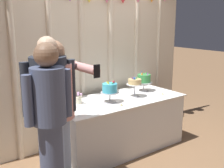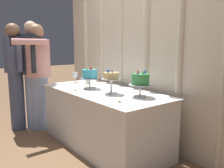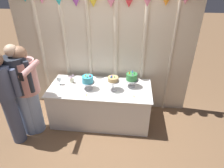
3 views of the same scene
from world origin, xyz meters
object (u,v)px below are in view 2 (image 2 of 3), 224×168
(wine_glass, at_px, (75,75))
(guest_man_pink_jacket, at_px, (33,71))
(cake_display_center, at_px, (111,78))
(cake_display_rightmost, at_px, (140,80))
(tealight_near_left, at_px, (119,101))
(flower_vase, at_px, (88,79))
(guest_man_dark_suit, at_px, (15,72))
(guest_girl_blue_dress, at_px, (38,73))
(cake_display_leftmost, at_px, (90,75))
(tealight_far_left, at_px, (76,90))
(cake_table, at_px, (103,118))

(wine_glass, xyz_separation_m, guest_man_pink_jacket, (-0.45, -0.48, 0.05))
(cake_display_center, relative_size, cake_display_rightmost, 0.94)
(wine_glass, bearing_deg, cake_display_rightmost, 3.39)
(cake_display_rightmost, distance_m, tealight_near_left, 0.39)
(flower_vase, xyz_separation_m, guest_man_dark_suit, (-0.77, -0.81, 0.10))
(guest_girl_blue_dress, bearing_deg, cake_display_rightmost, 17.01)
(tealight_near_left, bearing_deg, wine_glass, 169.26)
(tealight_near_left, bearing_deg, flower_vase, 162.88)
(cake_display_center, bearing_deg, cake_display_rightmost, 25.94)
(wine_glass, height_order, guest_girl_blue_dress, guest_girl_blue_dress)
(cake_display_center, xyz_separation_m, tealight_near_left, (0.37, -0.18, -0.18))
(cake_display_leftmost, bearing_deg, guest_girl_blue_dress, -159.51)
(cake_display_center, xyz_separation_m, cake_display_rightmost, (0.32, 0.16, -0.01))
(tealight_near_left, bearing_deg, guest_man_dark_suit, -166.82)
(wine_glass, distance_m, guest_man_dark_suit, 0.91)
(cake_display_leftmost, relative_size, tealight_far_left, 7.78)
(flower_vase, height_order, guest_man_dark_suit, guest_man_dark_suit)
(cake_display_leftmost, bearing_deg, cake_display_rightmost, 12.61)
(wine_glass, xyz_separation_m, tealight_near_left, (1.38, -0.26, -0.11))
(cake_display_leftmost, xyz_separation_m, tealight_far_left, (0.02, -0.22, -0.17))
(wine_glass, relative_size, tealight_far_left, 4.19)
(guest_man_dark_suit, bearing_deg, tealight_far_left, 19.34)
(cake_table, bearing_deg, guest_man_dark_suit, -152.72)
(tealight_far_left, bearing_deg, guest_man_dark_suit, -160.66)
(cake_display_leftmost, relative_size, wine_glass, 1.86)
(cake_table, height_order, guest_man_pink_jacket, guest_man_pink_jacket)
(tealight_near_left, distance_m, guest_girl_blue_dress, 1.76)
(cake_display_rightmost, distance_m, guest_girl_blue_dress, 1.77)
(flower_vase, distance_m, guest_man_dark_suit, 1.12)
(tealight_near_left, bearing_deg, cake_display_leftmost, 168.32)
(cake_display_center, relative_size, guest_girl_blue_dress, 0.18)
(cake_display_center, relative_size, guest_man_pink_jacket, 0.17)
(cake_table, bearing_deg, guest_man_pink_jacket, -159.58)
(tealight_near_left, relative_size, guest_girl_blue_dress, 0.02)
(cake_display_center, height_order, guest_girl_blue_dress, guest_girl_blue_dress)
(guest_man_pink_jacket, xyz_separation_m, guest_girl_blue_dress, (0.08, 0.04, -0.02))
(cake_table, distance_m, cake_display_center, 0.61)
(cake_display_rightmost, bearing_deg, wine_glass, -176.61)
(flower_vase, distance_m, guest_girl_blue_dress, 0.79)
(cake_display_rightmost, bearing_deg, tealight_near_left, -81.29)
(cake_display_center, xyz_separation_m, tealight_far_left, (-0.43, -0.24, -0.18))
(guest_man_dark_suit, bearing_deg, tealight_near_left, 13.18)
(cake_table, bearing_deg, cake_display_center, -10.74)
(wine_glass, bearing_deg, tealight_near_left, -10.74)
(flower_vase, xyz_separation_m, tealight_near_left, (1.17, -0.36, -0.06))
(cake_display_leftmost, xyz_separation_m, flower_vase, (-0.35, 0.19, -0.11))
(cake_table, height_order, cake_display_leftmost, cake_display_leftmost)
(tealight_near_left, bearing_deg, cake_display_center, 153.76)
(cake_display_rightmost, bearing_deg, guest_man_pink_jacket, -162.45)
(cake_display_leftmost, height_order, cake_display_center, cake_display_leftmost)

